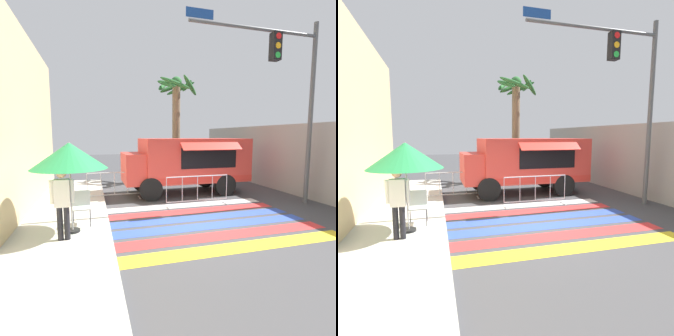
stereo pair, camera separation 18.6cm
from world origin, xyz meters
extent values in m
plane|color=#424244|center=(0.00, 0.00, 0.00)|extent=(60.00, 60.00, 0.00)
cube|color=#B7B5AD|center=(-4.80, 0.00, 0.07)|extent=(4.40, 16.00, 0.14)
cube|color=gray|center=(5.44, 3.00, 1.52)|extent=(0.20, 16.00, 3.05)
cube|color=yellow|center=(0.00, -1.76, 0.00)|extent=(6.40, 0.56, 0.01)
cube|color=red|center=(0.00, -1.00, 0.00)|extent=(6.40, 0.56, 0.01)
cube|color=#334FB2|center=(0.00, -0.24, 0.00)|extent=(6.40, 0.56, 0.01)
cube|color=#334FB2|center=(0.00, 0.52, 0.00)|extent=(6.40, 0.56, 0.01)
cube|color=red|center=(0.00, 1.28, 0.00)|extent=(6.40, 0.56, 0.01)
cube|color=white|center=(0.00, 2.04, 0.00)|extent=(6.40, 0.56, 0.01)
cube|color=#D13D33|center=(1.32, 4.03, 1.50)|extent=(4.57, 2.21, 1.84)
cube|color=#D13D33|center=(-0.97, 4.03, 1.20)|extent=(1.61, 2.03, 1.24)
cube|color=#1E232D|center=(-1.73, 4.03, 1.51)|extent=(0.06, 1.77, 0.47)
cube|color=black|center=(1.59, 2.92, 1.64)|extent=(2.42, 0.03, 0.83)
cube|color=red|center=(1.59, 2.71, 2.14)|extent=(2.52, 0.43, 0.31)
cube|color=red|center=(1.32, 2.92, 0.76)|extent=(4.57, 0.01, 0.24)
cylinder|color=black|center=(-0.84, 3.02, 0.46)|extent=(0.92, 0.22, 0.92)
cylinder|color=black|center=(-0.84, 5.05, 0.46)|extent=(0.92, 0.22, 0.92)
cylinder|color=black|center=(2.39, 3.02, 0.46)|extent=(0.92, 0.22, 0.92)
cylinder|color=black|center=(2.39, 5.05, 0.46)|extent=(0.92, 0.22, 0.92)
cylinder|color=#515456|center=(4.74, 1.08, 3.25)|extent=(0.16, 0.16, 6.51)
cylinder|color=#515456|center=(2.35, 1.08, 6.03)|extent=(4.78, 0.11, 0.11)
cube|color=black|center=(3.06, 1.05, 5.52)|extent=(0.32, 0.28, 0.90)
cylinder|color=red|center=(3.06, 0.91, 5.82)|extent=(0.20, 0.02, 0.20)
cylinder|color=#F2A519|center=(3.06, 0.91, 5.52)|extent=(0.20, 0.02, 0.20)
cylinder|color=green|center=(3.06, 0.91, 5.22)|extent=(0.20, 0.02, 0.20)
cube|color=navy|center=(0.30, 1.06, 6.25)|extent=(0.90, 0.02, 0.28)
cylinder|color=black|center=(-3.53, -0.07, 0.17)|extent=(0.36, 0.36, 0.06)
cylinder|color=#B2B2B7|center=(-3.53, -0.07, 1.27)|extent=(0.04, 0.04, 2.24)
cone|color=#268C4C|center=(-3.53, -0.07, 2.07)|extent=(1.82, 1.82, 0.64)
cylinder|color=#4C4C51|center=(-3.55, 0.21, 0.37)|extent=(0.02, 0.02, 0.45)
cylinder|color=#4C4C51|center=(-3.10, 0.21, 0.37)|extent=(0.02, 0.02, 0.45)
cylinder|color=#4C4C51|center=(-3.55, 0.66, 0.37)|extent=(0.02, 0.02, 0.45)
cylinder|color=#4C4C51|center=(-3.10, 0.66, 0.37)|extent=(0.02, 0.02, 0.45)
cube|color=beige|center=(-3.32, 0.43, 0.61)|extent=(0.48, 0.48, 0.03)
cube|color=beige|center=(-3.32, 0.66, 0.84)|extent=(0.48, 0.03, 0.43)
cylinder|color=black|center=(-3.76, -0.53, 0.54)|extent=(0.13, 0.13, 0.79)
cylinder|color=black|center=(-3.61, -0.53, 0.54)|extent=(0.13, 0.13, 0.79)
cube|color=silver|center=(-3.68, -0.53, 1.25)|extent=(0.34, 0.20, 0.64)
cylinder|color=silver|center=(-3.90, -0.53, 1.28)|extent=(0.09, 0.09, 0.54)
cylinder|color=silver|center=(-3.46, -0.53, 1.28)|extent=(0.09, 0.09, 0.54)
sphere|color=tan|center=(-3.68, -0.53, 1.71)|extent=(0.22, 0.22, 0.22)
cylinder|color=#B7BABF|center=(0.64, 1.87, 1.09)|extent=(2.35, 0.04, 0.04)
cylinder|color=#B7BABF|center=(0.64, 1.87, 0.20)|extent=(2.35, 0.04, 0.04)
cylinder|color=#B7BABF|center=(-0.53, 1.87, 0.65)|extent=(0.02, 0.02, 0.89)
cylinder|color=#B7BABF|center=(0.06, 1.87, 0.65)|extent=(0.02, 0.02, 0.89)
cylinder|color=#B7BABF|center=(0.64, 1.87, 0.65)|extent=(0.02, 0.02, 0.89)
cylinder|color=#B7BABF|center=(1.23, 1.87, 0.65)|extent=(0.02, 0.02, 0.89)
cylinder|color=#B7BABF|center=(1.82, 1.87, 0.65)|extent=(0.02, 0.02, 0.89)
cube|color=#B7BABF|center=(-0.48, 1.87, 0.01)|extent=(0.06, 0.44, 0.03)
cube|color=#B7BABF|center=(1.77, 1.87, 0.01)|extent=(0.06, 0.44, 0.03)
cylinder|color=#B7BABF|center=(-2.18, 3.67, 1.09)|extent=(2.10, 0.04, 0.04)
cylinder|color=#B7BABF|center=(-2.18, 3.67, 0.20)|extent=(2.10, 0.04, 0.04)
cylinder|color=#B7BABF|center=(-3.23, 3.67, 0.65)|extent=(0.02, 0.02, 0.89)
cylinder|color=#B7BABF|center=(-2.70, 3.67, 0.65)|extent=(0.02, 0.02, 0.89)
cylinder|color=#B7BABF|center=(-2.18, 3.67, 0.65)|extent=(0.02, 0.02, 0.89)
cylinder|color=#B7BABF|center=(-1.65, 3.67, 0.65)|extent=(0.02, 0.02, 0.89)
cylinder|color=#B7BABF|center=(-1.12, 3.67, 0.65)|extent=(0.02, 0.02, 0.89)
cube|color=#B7BABF|center=(-3.18, 3.67, 0.01)|extent=(0.06, 0.44, 0.03)
cube|color=#B7BABF|center=(-1.17, 3.67, 0.01)|extent=(0.06, 0.44, 0.03)
cylinder|color=#7A664C|center=(1.58, 7.31, 2.66)|extent=(0.44, 0.44, 5.32)
sphere|color=#2D6B33|center=(1.58, 7.31, 5.47)|extent=(0.60, 0.60, 0.60)
ellipsoid|color=#2D6B33|center=(2.21, 7.34, 5.31)|extent=(0.29, 1.28, 0.58)
ellipsoid|color=#2D6B33|center=(2.07, 8.05, 5.28)|extent=(1.58, 1.16, 0.84)
ellipsoid|color=#2D6B33|center=(1.40, 7.98, 5.26)|extent=(1.38, 0.58, 0.77)
ellipsoid|color=#2D6B33|center=(0.90, 7.70, 5.28)|extent=(0.98, 1.46, 0.79)
ellipsoid|color=#2D6B33|center=(0.91, 6.98, 5.30)|extent=(0.88, 1.45, 0.69)
ellipsoid|color=#2D6B33|center=(1.26, 6.55, 5.27)|extent=(1.60, 0.86, 0.82)
ellipsoid|color=#2D6B33|center=(2.16, 6.69, 5.22)|extent=(1.32, 1.26, 1.04)
camera|label=1|loc=(-2.99, -6.81, 2.54)|focal=28.00mm
camera|label=2|loc=(-2.81, -6.86, 2.54)|focal=28.00mm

